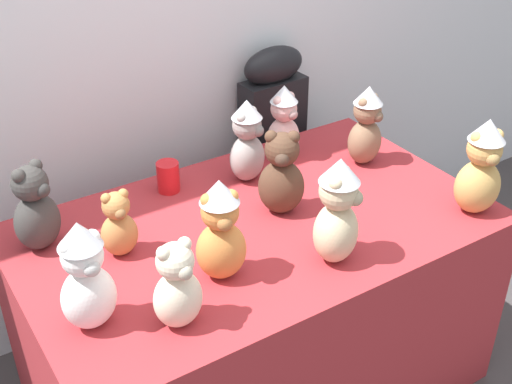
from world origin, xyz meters
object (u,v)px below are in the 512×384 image
Objects in this scene: party_cup_red at (168,177)px; display_table at (256,309)px; teddy_bear_charcoal at (35,209)px; teddy_bear_sand at (337,212)px; teddy_bear_ash at (247,142)px; teddy_bear_cocoa at (281,175)px; teddy_bear_cream at (177,287)px; teddy_bear_ginger at (221,231)px; instrument_case at (272,164)px; teddy_bear_mocha at (366,126)px; teddy_bear_caramel at (118,225)px; teddy_bear_honey at (481,168)px; teddy_bear_snow at (86,277)px; teddy_bear_blush at (284,123)px.

display_table is at bearing -66.61° from party_cup_red.
teddy_bear_charcoal is 0.91m from teddy_bear_sand.
teddy_bear_ash reaches higher than teddy_bear_cocoa.
teddy_bear_sand is 0.53m from teddy_bear_cream.
teddy_bear_cocoa is 0.42m from party_cup_red.
teddy_bear_cocoa is at bearing 44.14° from teddy_bear_ginger.
teddy_bear_ginger reaches higher than teddy_bear_cream.
instrument_case is at bearing 92.66° from teddy_bear_cocoa.
teddy_bear_ash is 0.79m from teddy_bear_cream.
teddy_bear_mocha is 0.95× the size of teddy_bear_ginger.
display_table is 0.78m from teddy_bear_mocha.
teddy_bear_caramel is at bearing 166.97° from teddy_bear_mocha.
teddy_bear_honey is (0.53, -0.59, 0.01)m from teddy_bear_ash.
teddy_bear_charcoal is at bearing 141.94° from teddy_bear_caramel.
teddy_bear_ash is 0.91× the size of teddy_bear_honey.
teddy_bear_caramel is 0.32m from teddy_bear_snow.
teddy_bear_snow is at bearing -118.82° from teddy_bear_charcoal.
teddy_bear_ginger is 0.75m from teddy_bear_blush.
instrument_case reaches higher than teddy_bear_ginger.
display_table is 0.57m from party_cup_red.
display_table is at bearing -137.12° from teddy_bear_cocoa.
instrument_case is 3.59× the size of teddy_bear_cocoa.
teddy_bear_charcoal is 0.50m from party_cup_red.
teddy_bear_sand reaches higher than teddy_bear_honey.
teddy_bear_cocoa is at bearing 7.55° from teddy_bear_snow.
teddy_bear_ash is 0.21m from teddy_bear_blush.
display_table is 4.46× the size of teddy_bear_sand.
instrument_case is 0.46m from teddy_bear_blush.
teddy_bear_ash is at bearing -174.65° from teddy_bear_blush.
teddy_bear_honey is at bearing -81.15° from instrument_case.
teddy_bear_caramel is 0.60m from teddy_bear_ash.
teddy_bear_ginger is at bearing -142.75° from display_table.
teddy_bear_caramel is 0.65× the size of teddy_bear_honey.
teddy_bear_snow is 0.23m from teddy_bear_cream.
display_table is at bearing 170.94° from teddy_bear_honey.
teddy_bear_honey is 0.73m from teddy_bear_blush.
teddy_bear_charcoal is at bearing -165.84° from instrument_case.
teddy_bear_charcoal is at bearing 84.13° from teddy_bear_snow.
party_cup_red is at bearing 59.89° from teddy_bear_cream.
teddy_bear_ginger is (-0.80, -0.31, 0.01)m from teddy_bear_mocha.
teddy_bear_cocoa is at bearing 53.74° from teddy_bear_sand.
teddy_bear_sand is 3.15× the size of party_cup_red.
teddy_bear_charcoal is at bearing 172.12° from teddy_bear_blush.
teddy_bear_charcoal is at bearing -169.77° from party_cup_red.
teddy_bear_cocoa is (0.55, -0.07, 0.04)m from teddy_bear_caramel.
instrument_case is at bearing 87.04° from teddy_bear_mocha.
teddy_bear_caramel is 0.80m from teddy_bear_blush.
teddy_bear_caramel is 0.38m from teddy_bear_cream.
teddy_bear_cocoa is 0.97× the size of teddy_bear_mocha.
teddy_bear_mocha reaches higher than teddy_bear_caramel.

